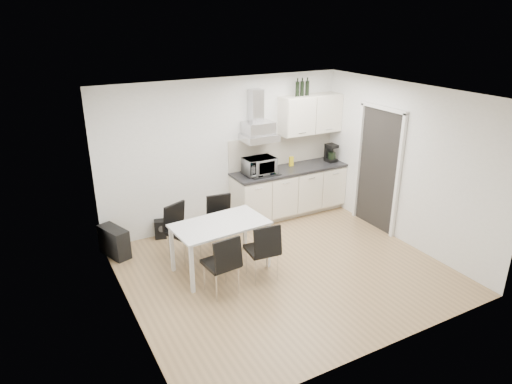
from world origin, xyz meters
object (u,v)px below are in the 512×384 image
(kitchenette, at_px, (290,172))
(chair_near_left, at_px, (221,264))
(chair_far_right, at_px, (223,224))
(chair_near_right, at_px, (262,250))
(guitar_amp, at_px, (114,242))
(chair_far_left, at_px, (184,233))
(dining_table, at_px, (220,229))
(floor_speaker, at_px, (160,229))

(kitchenette, relative_size, chair_near_left, 2.86)
(kitchenette, xyz_separation_m, chair_far_right, (-1.71, -0.70, -0.39))
(chair_near_right, bearing_deg, guitar_amp, 141.15)
(chair_far_left, relative_size, chair_near_right, 1.00)
(guitar_amp, bearing_deg, chair_far_right, -40.51)
(dining_table, relative_size, chair_far_right, 1.60)
(kitchenette, xyz_separation_m, chair_far_left, (-2.36, -0.71, -0.39))
(chair_near_right, bearing_deg, chair_far_left, 132.09)
(dining_table, xyz_separation_m, chair_far_left, (-0.36, 0.55, -0.22))
(dining_table, relative_size, chair_far_left, 1.60)
(chair_near_left, height_order, chair_near_right, same)
(kitchenette, distance_m, chair_near_right, 2.39)
(chair_near_left, bearing_deg, dining_table, 60.44)
(chair_far_right, relative_size, chair_near_left, 1.00)
(dining_table, bearing_deg, guitar_amp, 133.52)
(chair_near_right, relative_size, floor_speaker, 2.75)
(chair_near_right, height_order, guitar_amp, chair_near_right)
(chair_far_left, relative_size, chair_far_right, 1.00)
(kitchenette, relative_size, chair_near_right, 2.86)
(chair_near_right, bearing_deg, dining_table, 135.58)
(chair_far_right, bearing_deg, floor_speaker, -40.89)
(guitar_amp, distance_m, floor_speaker, 0.86)
(chair_far_right, height_order, chair_near_left, same)
(dining_table, relative_size, chair_near_right, 1.60)
(dining_table, bearing_deg, chair_far_right, 58.28)
(kitchenette, distance_m, chair_near_left, 2.92)
(chair_far_left, relative_size, floor_speaker, 2.75)
(floor_speaker, bearing_deg, chair_near_left, -67.24)
(kitchenette, bearing_deg, dining_table, -147.75)
(guitar_amp, bearing_deg, chair_near_left, -78.27)
(chair_far_right, bearing_deg, chair_near_left, 71.58)
(dining_table, bearing_deg, chair_near_left, -118.40)
(chair_near_left, relative_size, guitar_amp, 1.44)
(floor_speaker, bearing_deg, chair_far_left, -66.12)
(chair_far_right, height_order, chair_near_right, same)
(dining_table, xyz_separation_m, chair_near_left, (-0.25, -0.56, -0.22))
(chair_near_left, bearing_deg, chair_far_right, 58.76)
(kitchenette, height_order, chair_far_left, kitchenette)
(dining_table, distance_m, guitar_amp, 1.80)
(chair_far_left, height_order, guitar_amp, chair_far_left)
(chair_near_left, height_order, guitar_amp, chair_near_left)
(kitchenette, xyz_separation_m, dining_table, (-2.00, -1.26, -0.17))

